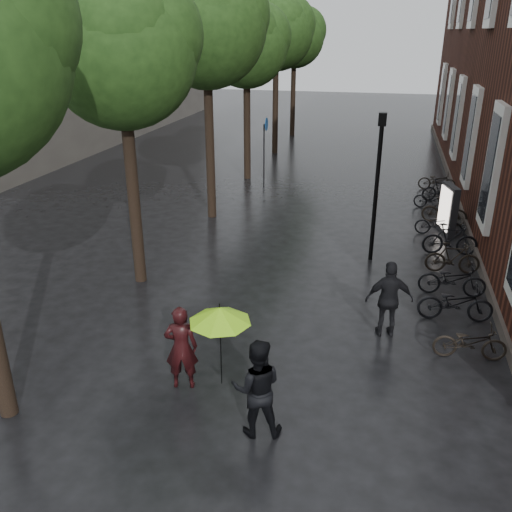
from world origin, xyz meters
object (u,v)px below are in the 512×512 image
(parked_bicycles, at_px, (446,235))
(ad_lightbox, at_px, (448,210))
(person_black, at_px, (257,388))
(lamp_post, at_px, (378,174))
(person_burgundy, at_px, (181,348))
(pedestrian_walking, at_px, (389,299))

(parked_bicycles, distance_m, ad_lightbox, 1.48)
(person_black, xyz_separation_m, lamp_post, (1.60, 8.50, 1.80))
(ad_lightbox, bearing_deg, parked_bicycles, -109.31)
(person_black, bearing_deg, parked_bicycles, -124.79)
(person_burgundy, distance_m, parked_bicycles, 10.74)
(person_burgundy, distance_m, pedestrian_walking, 4.95)
(pedestrian_walking, bearing_deg, person_black, 49.04)
(parked_bicycles, relative_size, ad_lightbox, 8.30)
(person_black, distance_m, lamp_post, 8.84)
(parked_bicycles, height_order, lamp_post, lamp_post)
(pedestrian_walking, xyz_separation_m, parked_bicycles, (1.76, 6.09, -0.47))
(parked_bicycles, bearing_deg, ad_lightbox, 85.18)
(person_black, bearing_deg, pedestrian_walking, -132.11)
(person_burgundy, height_order, person_black, person_black)
(pedestrian_walking, relative_size, ad_lightbox, 1.05)
(pedestrian_walking, xyz_separation_m, lamp_post, (-0.57, 4.54, 1.80))
(pedestrian_walking, bearing_deg, person_burgundy, 25.14)
(parked_bicycles, relative_size, lamp_post, 3.25)
(lamp_post, bearing_deg, ad_lightbox, 50.46)
(lamp_post, bearing_deg, pedestrian_walking, -82.89)
(person_burgundy, height_order, parked_bicycles, person_burgundy)
(person_black, xyz_separation_m, parked_bicycles, (3.93, 10.06, -0.47))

